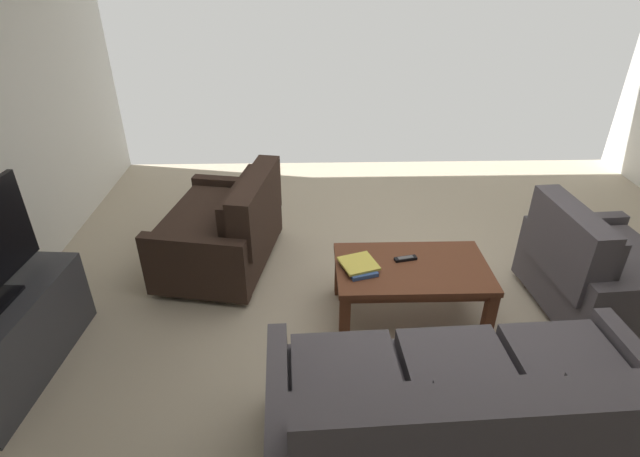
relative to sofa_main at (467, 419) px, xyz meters
The scene contains 8 objects.
ground_plane 1.21m from the sofa_main, 90.66° to the right, with size 5.99×5.92×0.01m, color #B7A88E.
sofa_main is the anchor object (origin of this frame).
loveseat_near 2.38m from the sofa_main, 53.29° to the right, with size 0.99×1.26×0.81m.
coffee_table 1.21m from the sofa_main, 88.25° to the right, with size 1.05×0.63×0.43m.
tv_stand 2.69m from the sofa_main, 15.85° to the right, with size 0.56×1.17×0.53m.
armchair_side 1.76m from the sofa_main, 135.90° to the right, with size 0.89×1.02×0.85m.
book_stack 1.26m from the sofa_main, 70.96° to the right, with size 0.29×0.31×0.04m.
tv_remote 1.29m from the sofa_main, 86.80° to the right, with size 0.17×0.08×0.02m.
Camera 1 is at (0.76, 2.71, 2.33)m, focal length 27.47 mm.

